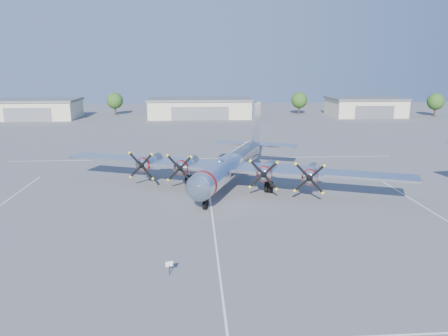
{
  "coord_description": "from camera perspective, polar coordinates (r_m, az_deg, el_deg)",
  "views": [
    {
      "loc": [
        -1.62,
        -42.22,
        14.2
      ],
      "look_at": [
        1.61,
        4.69,
        3.2
      ],
      "focal_mm": 35.0,
      "sensor_mm": 36.0,
      "label": 1
    }
  ],
  "objects": [
    {
      "name": "ground",
      "position": [
        44.58,
        -1.65,
        -5.42
      ],
      "size": [
        260.0,
        260.0,
        0.0
      ],
      "primitive_type": "plane",
      "color": "#5C5C5F",
      "rests_on": "ground"
    },
    {
      "name": "parking_lines",
      "position": [
        42.92,
        -1.56,
        -6.15
      ],
      "size": [
        60.0,
        50.08,
        0.01
      ],
      "color": "silver",
      "rests_on": "ground"
    },
    {
      "name": "hangar_west",
      "position": [
        132.05,
        -23.28,
        7.12
      ],
      "size": [
        22.6,
        14.6,
        5.4
      ],
      "color": "beige",
      "rests_on": "ground"
    },
    {
      "name": "hangar_center",
      "position": [
        124.73,
        -3.2,
        7.86
      ],
      "size": [
        28.6,
        14.6,
        5.4
      ],
      "color": "beige",
      "rests_on": "ground"
    },
    {
      "name": "hangar_east",
      "position": [
        134.23,
        17.94,
        7.63
      ],
      "size": [
        20.6,
        14.6,
        5.4
      ],
      "color": "beige",
      "rests_on": "ground"
    },
    {
      "name": "tree_west",
      "position": [
        134.65,
        -14.08,
        8.53
      ],
      "size": [
        4.8,
        4.8,
        6.64
      ],
      "color": "#382619",
      "rests_on": "ground"
    },
    {
      "name": "tree_east",
      "position": [
        134.38,
        9.8,
        8.72
      ],
      "size": [
        4.8,
        4.8,
        6.64
      ],
      "color": "#382619",
      "rests_on": "ground"
    },
    {
      "name": "tree_far_east",
      "position": [
        141.02,
        25.92,
        7.8
      ],
      "size": [
        4.8,
        4.8,
        6.64
      ],
      "color": "#382619",
      "rests_on": "ground"
    },
    {
      "name": "main_bomber_b29",
      "position": [
        53.42,
        1.13,
        -2.25
      ],
      "size": [
        48.94,
        41.56,
        9.17
      ],
      "primitive_type": null,
      "rotation": [
        0.0,
        0.0,
        -0.38
      ],
      "color": "white",
      "rests_on": "ground"
    },
    {
      "name": "info_placard",
      "position": [
        31.26,
        -7.16,
        -12.51
      ],
      "size": [
        0.52,
        0.2,
        1.01
      ],
      "rotation": [
        0.0,
        0.0,
        0.31
      ],
      "color": "black",
      "rests_on": "ground"
    }
  ]
}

